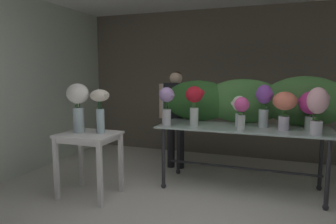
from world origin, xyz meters
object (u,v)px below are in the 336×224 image
(florist, at_px, (176,110))
(vase_blush_anemones, at_px, (318,106))
(side_table_white, at_px, (89,142))
(vase_fuchsia_hydrangea, at_px, (242,110))
(display_table_glass, at_px, (242,136))
(vase_ivory_tulips, at_px, (239,108))
(vase_cream_lisianthus_tall, at_px, (100,104))
(vase_lilac_dahlias, at_px, (167,103))
(vase_violet_roses, at_px, (264,101))
(vase_white_roses_tall, at_px, (78,102))
(vase_crimson_freesia, at_px, (194,101))
(vase_coral_stock, at_px, (285,105))
(vase_magenta_snapdragons, at_px, (312,106))

(florist, bearing_deg, vase_blush_anemones, -23.95)
(side_table_white, bearing_deg, vase_fuchsia_hydrangea, 17.90)
(display_table_glass, distance_m, vase_ivory_tulips, 0.38)
(vase_fuchsia_hydrangea, bearing_deg, vase_cream_lisianthus_tall, -162.46)
(florist, relative_size, vase_lilac_dahlias, 3.07)
(vase_violet_roses, height_order, vase_blush_anemones, vase_violet_roses)
(display_table_glass, bearing_deg, vase_white_roses_tall, -155.38)
(vase_white_roses_tall, xyz_separation_m, vase_cream_lisianthus_tall, (0.27, 0.06, -0.03))
(vase_crimson_freesia, xyz_separation_m, vase_lilac_dahlias, (-0.34, -0.13, -0.03))
(vase_coral_stock, distance_m, vase_blush_anemones, 0.39)
(vase_blush_anemones, relative_size, vase_cream_lisianthus_tall, 1.00)
(display_table_glass, bearing_deg, vase_magenta_snapdragons, 4.93)
(display_table_glass, bearing_deg, vase_crimson_freesia, -166.24)
(florist, xyz_separation_m, vase_blush_anemones, (1.95, -0.87, 0.22))
(display_table_glass, bearing_deg, vase_fuchsia_hydrangea, -86.88)
(vase_coral_stock, bearing_deg, display_table_glass, 170.36)
(vase_crimson_freesia, bearing_deg, vase_coral_stock, 3.30)
(vase_violet_roses, height_order, vase_ivory_tulips, vase_violet_roses)
(vase_violet_roses, distance_m, vase_magenta_snapdragons, 0.56)
(vase_lilac_dahlias, height_order, vase_cream_lisianthus_tall, vase_lilac_dahlias)
(vase_violet_roses, bearing_deg, vase_coral_stock, -26.28)
(vase_blush_anemones, bearing_deg, vase_ivory_tulips, 163.35)
(vase_violet_roses, bearing_deg, vase_crimson_freesia, -167.79)
(vase_coral_stock, xyz_separation_m, vase_fuchsia_hydrangea, (-0.48, -0.21, -0.06))
(side_table_white, bearing_deg, vase_blush_anemones, 12.69)
(vase_crimson_freesia, height_order, vase_lilac_dahlias, vase_crimson_freesia)
(display_table_glass, relative_size, florist, 1.38)
(vase_lilac_dahlias, xyz_separation_m, vase_white_roses_tall, (-0.94, -0.58, 0.04))
(vase_coral_stock, bearing_deg, vase_violet_roses, 153.72)
(side_table_white, relative_size, florist, 0.51)
(display_table_glass, distance_m, vase_cream_lisianthus_tall, 1.86)
(vase_white_roses_tall, bearing_deg, vase_lilac_dahlias, 31.76)
(vase_crimson_freesia, bearing_deg, vase_fuchsia_hydrangea, -13.11)
(vase_fuchsia_hydrangea, distance_m, vase_magenta_snapdragons, 0.87)
(vase_blush_anemones, bearing_deg, display_table_glass, 161.41)
(florist, bearing_deg, vase_violet_roses, -21.85)
(vase_fuchsia_hydrangea, relative_size, vase_magenta_snapdragons, 0.86)
(vase_blush_anemones, distance_m, vase_cream_lisianthus_tall, 2.51)
(side_table_white, distance_m, vase_magenta_snapdragons, 2.77)
(vase_coral_stock, height_order, vase_fuchsia_hydrangea, vase_coral_stock)
(vase_ivory_tulips, relative_size, vase_lilac_dahlias, 0.79)
(vase_blush_anemones, bearing_deg, vase_white_roses_tall, -167.91)
(display_table_glass, xyz_separation_m, vase_blush_anemones, (0.84, -0.28, 0.45))
(vase_violet_roses, bearing_deg, vase_fuchsia_hydrangea, -125.47)
(vase_coral_stock, bearing_deg, vase_crimson_freesia, -176.70)
(vase_magenta_snapdragons, bearing_deg, vase_blush_anemones, -84.93)
(vase_fuchsia_hydrangea, height_order, vase_white_roses_tall, vase_white_roses_tall)
(vase_fuchsia_hydrangea, bearing_deg, vase_lilac_dahlias, 179.25)
(side_table_white, distance_m, vase_fuchsia_hydrangea, 1.91)
(florist, bearing_deg, vase_ivory_tulips, -29.46)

